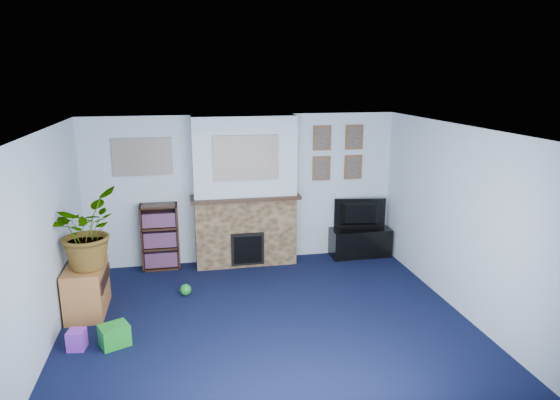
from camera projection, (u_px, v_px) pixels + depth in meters
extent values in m
cube|color=black|center=(267.00, 322.00, 6.23)|extent=(5.00, 4.50, 0.01)
cube|color=white|center=(266.00, 130.00, 5.65)|extent=(5.00, 4.50, 0.01)
cube|color=silver|center=(243.00, 189.00, 8.08)|extent=(5.00, 0.04, 2.40)
cube|color=silver|center=(317.00, 319.00, 3.80)|extent=(5.00, 0.04, 2.40)
cube|color=silver|center=(42.00, 244.00, 5.47)|extent=(0.04, 4.50, 2.40)
cube|color=silver|center=(458.00, 219.00, 6.41)|extent=(0.04, 4.50, 2.40)
cube|color=brown|center=(246.00, 231.00, 8.05)|extent=(1.60, 0.40, 1.10)
cube|color=brown|center=(244.00, 158.00, 7.75)|extent=(1.60, 0.40, 1.30)
cube|color=brown|center=(245.00, 197.00, 7.88)|extent=(1.72, 0.50, 0.05)
cube|color=brown|center=(248.00, 249.00, 7.90)|extent=(0.52, 0.08, 0.52)
cube|color=brown|center=(248.00, 250.00, 7.87)|extent=(0.44, 0.02, 0.44)
cube|color=gray|center=(246.00, 158.00, 7.54)|extent=(1.00, 0.03, 0.68)
cube|color=gray|center=(142.00, 157.00, 7.63)|extent=(0.90, 0.03, 0.58)
cube|color=brown|center=(322.00, 138.00, 8.11)|extent=(0.30, 0.03, 0.40)
cube|color=brown|center=(354.00, 137.00, 8.21)|extent=(0.30, 0.03, 0.40)
cube|color=brown|center=(321.00, 168.00, 8.23)|extent=(0.30, 0.03, 0.40)
cube|color=brown|center=(353.00, 167.00, 8.34)|extent=(0.30, 0.03, 0.40)
cube|color=black|center=(360.00, 243.00, 8.48)|extent=(1.00, 0.42, 0.47)
imported|color=black|center=(361.00, 214.00, 8.37)|extent=(0.88, 0.24, 0.50)
cube|color=black|center=(160.00, 234.00, 7.97)|extent=(0.58, 0.02, 1.05)
cube|color=black|center=(142.00, 238.00, 7.80)|extent=(0.03, 0.28, 1.05)
cube|color=black|center=(178.00, 236.00, 7.90)|extent=(0.03, 0.28, 1.05)
cube|color=black|center=(162.00, 267.00, 7.97)|extent=(0.56, 0.28, 0.03)
cube|color=black|center=(161.00, 247.00, 7.89)|extent=(0.56, 0.28, 0.03)
cube|color=black|center=(160.00, 227.00, 7.81)|extent=(0.56, 0.28, 0.03)
cube|color=black|center=(158.00, 205.00, 7.72)|extent=(0.56, 0.28, 0.03)
cube|color=black|center=(161.00, 258.00, 7.93)|extent=(0.50, 0.22, 0.24)
cube|color=black|center=(160.00, 238.00, 7.84)|extent=(0.50, 0.22, 0.24)
cube|color=black|center=(159.00, 219.00, 7.77)|extent=(0.50, 0.22, 0.22)
cube|color=#AB6B37|center=(87.00, 287.00, 6.43)|extent=(0.46, 0.82, 0.64)
imported|color=#26661E|center=(84.00, 230.00, 6.20)|extent=(0.82, 0.93, 0.97)
cube|color=gold|center=(244.00, 191.00, 7.83)|extent=(0.10, 0.06, 0.14)
cylinder|color=#B2BFC6|center=(261.00, 190.00, 7.88)|extent=(0.05, 0.05, 0.17)
sphere|color=gray|center=(213.00, 193.00, 7.74)|extent=(0.12, 0.12, 0.12)
cylinder|color=purple|center=(294.00, 190.00, 7.99)|extent=(0.06, 0.06, 0.12)
cube|color=#198C26|center=(114.00, 334.00, 5.67)|extent=(0.39, 0.36, 0.25)
sphere|color=#198C26|center=(186.00, 289.00, 6.98)|extent=(0.16, 0.16, 0.16)
cube|color=purple|center=(77.00, 340.00, 5.60)|extent=(0.21, 0.21, 0.23)
cylinder|color=orange|center=(90.00, 292.00, 6.92)|extent=(0.34, 0.15, 0.20)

